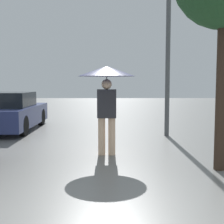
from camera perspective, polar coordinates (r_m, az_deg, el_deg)
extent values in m
cylinder|color=beige|center=(6.74, -1.90, -4.47)|extent=(0.15, 0.15, 0.81)
cylinder|color=beige|center=(6.74, -0.04, -4.47)|extent=(0.15, 0.15, 0.81)
cube|color=#2D2D33|center=(6.66, -0.98, 1.54)|extent=(0.40, 0.24, 0.61)
sphere|color=beige|center=(6.65, -0.98, 5.10)|extent=(0.22, 0.22, 0.22)
cylinder|color=#515456|center=(6.65, -0.98, 3.79)|extent=(0.02, 0.02, 0.64)
cone|color=#191E4C|center=(6.65, -0.99, 7.48)|extent=(1.23, 1.23, 0.21)
cube|color=navy|center=(10.86, -18.20, -0.64)|extent=(1.73, 3.93, 0.62)
cube|color=black|center=(10.64, -18.61, 2.18)|extent=(1.47, 1.77, 0.47)
cylinder|color=black|center=(11.85, -12.82, -0.89)|extent=(0.18, 0.61, 0.61)
cylinder|color=black|center=(9.50, -15.90, -2.45)|extent=(0.18, 0.61, 0.61)
cylinder|color=#38281E|center=(5.82, 19.43, 3.93)|extent=(0.20, 0.20, 2.88)
cylinder|color=#515456|center=(9.31, 10.17, 9.92)|extent=(0.13, 0.13, 4.63)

